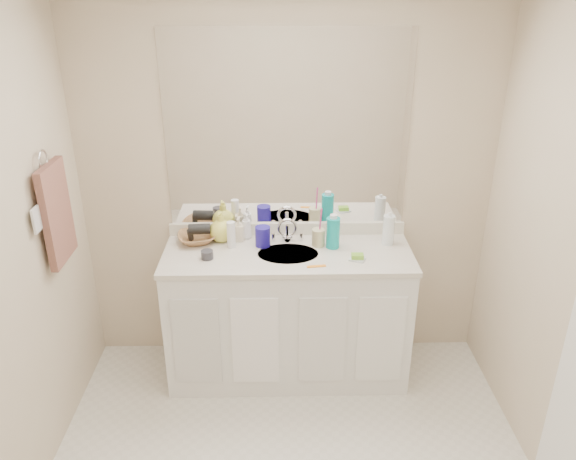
# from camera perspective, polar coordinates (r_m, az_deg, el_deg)

# --- Properties ---
(wall_back) EXTENTS (2.60, 0.02, 2.40)m
(wall_back) POSITION_cam_1_polar(r_m,az_deg,el_deg) (3.55, -0.10, 4.38)
(wall_back) COLOR beige
(wall_back) RESTS_ON floor
(vanity_cabinet) EXTENTS (1.50, 0.55, 0.85)m
(vanity_cabinet) POSITION_cam_1_polar(r_m,az_deg,el_deg) (3.65, -0.02, -8.65)
(vanity_cabinet) COLOR white
(vanity_cabinet) RESTS_ON floor
(countertop) EXTENTS (1.52, 0.57, 0.03)m
(countertop) POSITION_cam_1_polar(r_m,az_deg,el_deg) (3.43, -0.02, -2.47)
(countertop) COLOR silver
(countertop) RESTS_ON vanity_cabinet
(backsplash) EXTENTS (1.52, 0.03, 0.08)m
(backsplash) POSITION_cam_1_polar(r_m,az_deg,el_deg) (3.64, -0.09, 0.15)
(backsplash) COLOR silver
(backsplash) RESTS_ON countertop
(sink_basin) EXTENTS (0.37, 0.37, 0.02)m
(sink_basin) POSITION_cam_1_polar(r_m,az_deg,el_deg) (3.41, -0.01, -2.58)
(sink_basin) COLOR beige
(sink_basin) RESTS_ON countertop
(faucet) EXTENTS (0.02, 0.02, 0.11)m
(faucet) POSITION_cam_1_polar(r_m,az_deg,el_deg) (3.54, -0.07, -0.29)
(faucet) COLOR silver
(faucet) RESTS_ON countertop
(mirror) EXTENTS (1.48, 0.01, 1.20)m
(mirror) POSITION_cam_1_polar(r_m,az_deg,el_deg) (3.44, -0.11, 9.99)
(mirror) COLOR white
(mirror) RESTS_ON wall_back
(blue_mug) EXTENTS (0.10, 0.10, 0.13)m
(blue_mug) POSITION_cam_1_polar(r_m,az_deg,el_deg) (3.48, -2.58, -0.65)
(blue_mug) COLOR #201592
(blue_mug) RESTS_ON countertop
(tan_cup) EXTENTS (0.10, 0.10, 0.11)m
(tan_cup) POSITION_cam_1_polar(r_m,az_deg,el_deg) (3.49, 3.10, -0.76)
(tan_cup) COLOR #C8C08D
(tan_cup) RESTS_ON countertop
(toothbrush) EXTENTS (0.02, 0.04, 0.21)m
(toothbrush) POSITION_cam_1_polar(r_m,az_deg,el_deg) (3.45, 3.30, 0.68)
(toothbrush) COLOR #DA398D
(toothbrush) RESTS_ON tan_cup
(mouthwash_bottle) EXTENTS (0.09, 0.09, 0.20)m
(mouthwash_bottle) POSITION_cam_1_polar(r_m,az_deg,el_deg) (3.45, 4.60, -0.29)
(mouthwash_bottle) COLOR #0EA7A9
(mouthwash_bottle) RESTS_ON countertop
(clear_pump_bottle) EXTENTS (0.09, 0.09, 0.19)m
(clear_pump_bottle) POSITION_cam_1_polar(r_m,az_deg,el_deg) (3.54, 10.17, 0.01)
(clear_pump_bottle) COLOR white
(clear_pump_bottle) RESTS_ON countertop
(soap_dish) EXTENTS (0.11, 0.10, 0.01)m
(soap_dish) POSITION_cam_1_polar(r_m,az_deg,el_deg) (3.35, 7.05, -2.94)
(soap_dish) COLOR silver
(soap_dish) RESTS_ON countertop
(green_soap) EXTENTS (0.07, 0.06, 0.03)m
(green_soap) POSITION_cam_1_polar(r_m,az_deg,el_deg) (3.34, 7.06, -2.65)
(green_soap) COLOR #75BA2D
(green_soap) RESTS_ON soap_dish
(orange_comb) EXTENTS (0.11, 0.04, 0.00)m
(orange_comb) POSITION_cam_1_polar(r_m,az_deg,el_deg) (3.26, 2.90, -3.69)
(orange_comb) COLOR orange
(orange_comb) RESTS_ON countertop
(dark_jar) EXTENTS (0.09, 0.09, 0.05)m
(dark_jar) POSITION_cam_1_polar(r_m,az_deg,el_deg) (3.37, -8.22, -2.50)
(dark_jar) COLOR #302F35
(dark_jar) RESTS_ON countertop
(extra_white_bottle) EXTENTS (0.06, 0.06, 0.17)m
(extra_white_bottle) POSITION_cam_1_polar(r_m,az_deg,el_deg) (3.47, -5.79, -0.47)
(extra_white_bottle) COLOR white
(extra_white_bottle) RESTS_ON countertop
(soap_bottle_white) EXTENTS (0.08, 0.08, 0.17)m
(soap_bottle_white) POSITION_cam_1_polar(r_m,az_deg,el_deg) (3.58, -4.25, 0.43)
(soap_bottle_white) COLOR white
(soap_bottle_white) RESTS_ON countertop
(soap_bottle_cream) EXTENTS (0.08, 0.08, 0.15)m
(soap_bottle_cream) POSITION_cam_1_polar(r_m,az_deg,el_deg) (3.56, -5.02, 0.12)
(soap_bottle_cream) COLOR beige
(soap_bottle_cream) RESTS_ON countertop
(soap_bottle_yellow) EXTENTS (0.19, 0.19, 0.19)m
(soap_bottle_yellow) POSITION_cam_1_polar(r_m,az_deg,el_deg) (3.56, -6.83, 0.35)
(soap_bottle_yellow) COLOR #E8E75A
(soap_bottle_yellow) RESTS_ON countertop
(wicker_basket) EXTENTS (0.28, 0.28, 0.06)m
(wicker_basket) POSITION_cam_1_polar(r_m,az_deg,el_deg) (3.58, -9.24, -0.78)
(wicker_basket) COLOR #8E6039
(wicker_basket) RESTS_ON countertop
(hair_dryer) EXTENTS (0.14, 0.08, 0.07)m
(hair_dryer) POSITION_cam_1_polar(r_m,az_deg,el_deg) (3.56, -8.98, 0.11)
(hair_dryer) COLOR black
(hair_dryer) RESTS_ON wicker_basket
(towel_ring) EXTENTS (0.01, 0.11, 0.11)m
(towel_ring) POSITION_cam_1_polar(r_m,az_deg,el_deg) (3.18, -23.63, 6.55)
(towel_ring) COLOR silver
(towel_ring) RESTS_ON wall_left
(hand_towel) EXTENTS (0.04, 0.32, 0.55)m
(hand_towel) POSITION_cam_1_polar(r_m,az_deg,el_deg) (3.27, -22.44, 1.57)
(hand_towel) COLOR brown
(hand_towel) RESTS_ON towel_ring
(switch_plate) EXTENTS (0.01, 0.08, 0.13)m
(switch_plate) POSITION_cam_1_polar(r_m,az_deg,el_deg) (3.09, -24.19, 0.97)
(switch_plate) COLOR silver
(switch_plate) RESTS_ON wall_left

